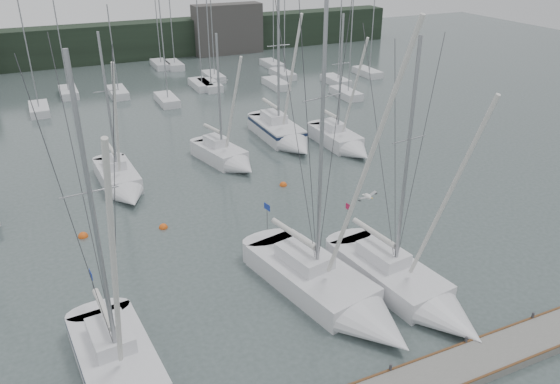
# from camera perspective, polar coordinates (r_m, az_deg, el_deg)

# --- Properties ---
(ground) EXTENTS (160.00, 160.00, 0.00)m
(ground) POSITION_cam_1_polar(r_m,az_deg,el_deg) (26.10, 2.39, -14.37)
(ground) COLOR #414E4C
(ground) RESTS_ON ground
(far_treeline) EXTENTS (90.00, 4.00, 5.00)m
(far_treeline) POSITION_cam_1_polar(r_m,az_deg,el_deg) (81.44, -18.37, 14.52)
(far_treeline) COLOR black
(far_treeline) RESTS_ON ground
(far_building_right) EXTENTS (10.00, 3.00, 7.00)m
(far_building_right) POSITION_cam_1_polar(r_m,az_deg,el_deg) (83.35, -5.50, 16.59)
(far_building_right) COLOR #3F3D3A
(far_building_right) RESTS_ON ground
(mast_forest) EXTENTS (59.05, 27.28, 14.02)m
(mast_forest) POSITION_cam_1_polar(r_m,az_deg,el_deg) (64.02, -12.61, 10.49)
(mast_forest) COLOR silver
(mast_forest) RESTS_ON ground
(sailboat_near_center) EXTENTS (5.30, 10.94, 17.39)m
(sailboat_near_center) POSITION_cam_1_polar(r_m,az_deg,el_deg) (27.27, 6.29, -10.96)
(sailboat_near_center) COLOR silver
(sailboat_near_center) RESTS_ON ground
(sailboat_near_right) EXTENTS (4.05, 9.99, 13.82)m
(sailboat_near_right) POSITION_cam_1_polar(r_m,az_deg,el_deg) (28.31, 13.96, -10.20)
(sailboat_near_right) COLOR silver
(sailboat_near_right) RESTS_ON ground
(sailboat_mid_b) EXTENTS (2.81, 7.74, 11.63)m
(sailboat_mid_b) POSITION_cam_1_polar(r_m,az_deg,el_deg) (40.13, -16.18, 0.84)
(sailboat_mid_b) COLOR silver
(sailboat_mid_b) RESTS_ON ground
(sailboat_mid_c) EXTENTS (3.93, 7.08, 10.76)m
(sailboat_mid_c) POSITION_cam_1_polar(r_m,az_deg,el_deg) (42.96, -5.40, 3.51)
(sailboat_mid_c) COLOR silver
(sailboat_mid_c) RESTS_ON ground
(sailboat_mid_d) EXTENTS (2.92, 9.16, 13.58)m
(sailboat_mid_d) POSITION_cam_1_polar(r_m,az_deg,el_deg) (47.37, 0.46, 5.92)
(sailboat_mid_d) COLOR silver
(sailboat_mid_d) RESTS_ON ground
(sailboat_mid_e) EXTENTS (2.68, 7.68, 11.66)m
(sailboat_mid_e) POSITION_cam_1_polar(r_m,az_deg,el_deg) (46.28, 6.71, 5.12)
(sailboat_mid_e) COLOR silver
(sailboat_mid_e) RESTS_ON ground
(buoy_a) EXTENTS (0.55, 0.55, 0.55)m
(buoy_a) POSITION_cam_1_polar(r_m,az_deg,el_deg) (34.84, -12.09, -3.67)
(buoy_a) COLOR #DB5313
(buoy_a) RESTS_ON ground
(buoy_b) EXTENTS (0.55, 0.55, 0.55)m
(buoy_b) POSITION_cam_1_polar(r_m,az_deg,el_deg) (39.58, 0.34, 0.70)
(buoy_b) COLOR #DB5313
(buoy_b) RESTS_ON ground
(buoy_c) EXTENTS (0.60, 0.60, 0.60)m
(buoy_c) POSITION_cam_1_polar(r_m,az_deg,el_deg) (35.21, -19.87, -4.41)
(buoy_c) COLOR #DB5313
(buoy_c) RESTS_ON ground
(seagull) EXTENTS (1.08, 0.52, 0.22)m
(seagull) POSITION_cam_1_polar(r_m,az_deg,el_deg) (24.23, 9.16, -0.45)
(seagull) COLOR silver
(seagull) RESTS_ON ground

